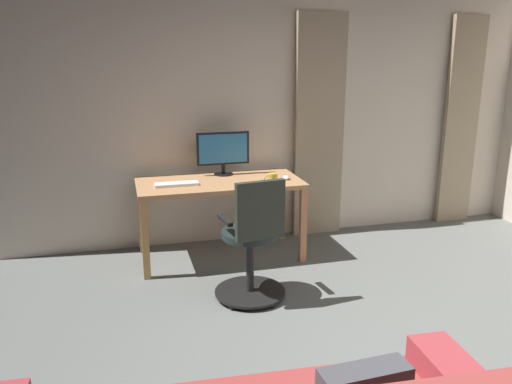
{
  "coord_description": "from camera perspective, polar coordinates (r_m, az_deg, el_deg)",
  "views": [
    {
      "loc": [
        1.55,
        2.16,
        1.88
      ],
      "look_at": [
        0.5,
        -1.7,
        0.78
      ],
      "focal_mm": 35.99,
      "sensor_mm": 36.0,
      "label": 1
    }
  ],
  "objects": [
    {
      "name": "office_chair",
      "position": [
        3.92,
        -0.34,
        -5.81
      ],
      "size": [
        0.56,
        0.56,
        0.99
      ],
      "rotation": [
        0.0,
        0.0,
        3.28
      ],
      "color": "black",
      "rests_on": "ground"
    },
    {
      "name": "back_room_partition",
      "position": [
        5.23,
        2.21,
        9.01
      ],
      "size": [
        5.5,
        0.1,
        2.6
      ],
      "primitive_type": "cube",
      "color": "beige",
      "rests_on": "ground"
    },
    {
      "name": "mug_coffee",
      "position": [
        4.51,
        1.85,
        1.43
      ],
      "size": [
        0.12,
        0.08,
        0.11
      ],
      "color": "gold",
      "rests_on": "desk"
    },
    {
      "name": "desk",
      "position": [
        4.71,
        -4.07,
        0.17
      ],
      "size": [
        1.49,
        0.71,
        0.74
      ],
      "color": "tan",
      "rests_on": "ground"
    },
    {
      "name": "computer_keyboard",
      "position": [
        4.56,
        -8.81,
        0.87
      ],
      "size": [
        0.38,
        0.12,
        0.02
      ],
      "primitive_type": "cube",
      "color": "white",
      "rests_on": "desk"
    },
    {
      "name": "curtain_left_panel",
      "position": [
        6.12,
        21.8,
        7.22
      ],
      "size": [
        0.4,
        0.06,
        2.25
      ],
      "primitive_type": "cube",
      "color": "tan",
      "rests_on": "ground"
    },
    {
      "name": "cell_phone_face_up",
      "position": [
        4.53,
        -0.15,
        0.86
      ],
      "size": [
        0.11,
        0.16,
        0.01
      ],
      "primitive_type": "cube",
      "rotation": [
        0.0,
        0.0,
        0.32
      ],
      "color": "#232328",
      "rests_on": "desk"
    },
    {
      "name": "computer_monitor",
      "position": [
        4.88,
        -3.68,
        4.64
      ],
      "size": [
        0.5,
        0.18,
        0.41
      ],
      "color": "black",
      "rests_on": "desk"
    },
    {
      "name": "curtain_right_panel",
      "position": [
        5.3,
        7.04,
        7.09
      ],
      "size": [
        0.52,
        0.06,
        2.25
      ],
      "primitive_type": "cube",
      "color": "tan",
      "rests_on": "ground"
    },
    {
      "name": "computer_mouse",
      "position": [
        4.74,
        3.36,
        1.64
      ],
      "size": [
        0.06,
        0.1,
        0.04
      ],
      "primitive_type": "ellipsoid",
      "color": "silver",
      "rests_on": "desk"
    }
  ]
}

